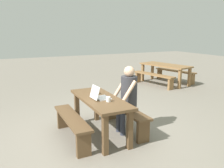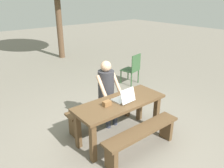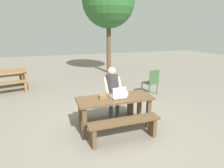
% 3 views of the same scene
% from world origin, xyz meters
% --- Properties ---
extents(ground_plane, '(30.00, 30.00, 0.00)m').
position_xyz_m(ground_plane, '(0.00, 0.00, 0.00)').
color(ground_plane, gray).
extents(picnic_table_front, '(1.71, 0.66, 0.76)m').
position_xyz_m(picnic_table_front, '(0.00, 0.00, 0.62)').
color(picnic_table_front, brown).
rests_on(picnic_table_front, ground).
extents(bench_near, '(1.51, 0.30, 0.47)m').
position_xyz_m(bench_near, '(0.00, -0.57, 0.34)').
color(bench_near, brown).
rests_on(bench_near, ground).
extents(bench_far, '(1.51, 0.30, 0.47)m').
position_xyz_m(bench_far, '(0.00, 0.57, 0.34)').
color(bench_far, brown).
rests_on(bench_far, ground).
extents(laptop, '(0.33, 0.34, 0.26)m').
position_xyz_m(laptop, '(0.06, -0.04, 0.82)').
color(laptop, white).
rests_on(laptop, picnic_table_front).
extents(small_pouch, '(0.14, 0.09, 0.09)m').
position_xyz_m(small_pouch, '(-0.28, 0.01, 0.80)').
color(small_pouch, olive).
rests_on(small_pouch, picnic_table_front).
extents(coffee_mug, '(0.08, 0.08, 0.09)m').
position_xyz_m(coffee_mug, '(0.30, 0.04, 0.80)').
color(coffee_mug, white).
rests_on(coffee_mug, picnic_table_front).
extents(person_seated, '(0.43, 0.42, 1.35)m').
position_xyz_m(person_seated, '(0.12, 0.54, 0.79)').
color(person_seated, '#333847').
rests_on(person_seated, ground).
extents(plastic_chair, '(0.53, 0.53, 0.92)m').
position_xyz_m(plastic_chair, '(2.05, 1.82, 0.48)').
color(plastic_chair, '#335933').
rests_on(plastic_chair, ground).
extents(bench_mid_south, '(1.82, 0.69, 0.45)m').
position_xyz_m(bench_mid_south, '(-3.03, 3.45, 0.34)').
color(bench_mid_south, olive).
rests_on(bench_mid_south, ground).
extents(tree_left, '(2.67, 2.67, 5.02)m').
position_xyz_m(tree_left, '(1.79, 5.88, 3.67)').
color(tree_left, brown).
rests_on(tree_left, ground).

